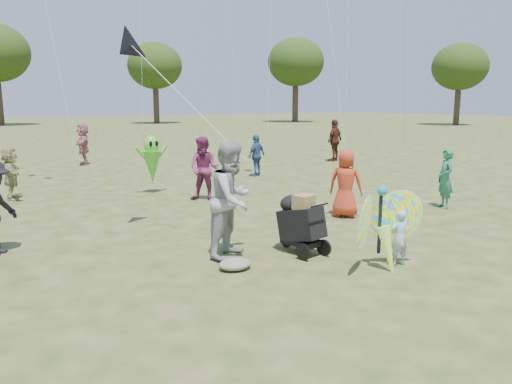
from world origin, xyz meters
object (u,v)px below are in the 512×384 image
at_px(crowd_h, 335,140).
at_px(crowd_j, 83,144).
at_px(child_girl, 399,238).
at_px(crowd_f, 445,178).
at_px(jogging_stroller, 300,220).
at_px(alien_kite, 152,161).
at_px(adult_man, 232,199).
at_px(crowd_d, 11,173).
at_px(crowd_a, 346,183).
at_px(crowd_e, 204,169).
at_px(crowd_c, 257,156).
at_px(butterfly_kite, 383,230).

distance_m(crowd_h, crowd_j, 11.11).
relative_size(crowd_h, crowd_j, 1.07).
bearing_deg(child_girl, crowd_f, -139.88).
height_order(jogging_stroller, alien_kite, alien_kite).
height_order(child_girl, jogging_stroller, jogging_stroller).
height_order(adult_man, crowd_h, adult_man).
bearing_deg(crowd_d, crowd_a, -128.82).
distance_m(crowd_j, jogging_stroller, 15.15).
xyz_separation_m(crowd_e, alien_kite, (-0.79, 1.81, 0.08)).
relative_size(jogging_stroller, alien_kite, 0.63).
bearing_deg(child_girl, crowd_c, -98.16).
distance_m(child_girl, alien_kite, 8.60).
height_order(adult_man, jogging_stroller, adult_man).
xyz_separation_m(crowd_a, crowd_h, (7.32, 8.38, 0.14)).
height_order(crowd_c, crowd_d, crowd_c).
xyz_separation_m(crowd_c, crowd_h, (5.48, 1.80, 0.19)).
relative_size(crowd_c, crowd_e, 0.86).
bearing_deg(butterfly_kite, jogging_stroller, 109.88).
relative_size(crowd_c, crowd_j, 0.86).
bearing_deg(jogging_stroller, crowd_a, 20.49).
height_order(adult_man, alien_kite, adult_man).
distance_m(crowd_d, crowd_f, 11.78).
bearing_deg(crowd_h, adult_man, 21.68).
relative_size(crowd_f, crowd_h, 0.81).
bearing_deg(crowd_c, crowd_d, -20.35).
xyz_separation_m(crowd_c, butterfly_kite, (-3.99, -9.70, -0.08)).
height_order(adult_man, crowd_e, adult_man).
distance_m(adult_man, crowd_c, 9.55).
distance_m(child_girl, crowd_h, 14.65).
bearing_deg(crowd_f, crowd_h, -176.78).
height_order(crowd_d, crowd_f, crowd_f).
bearing_deg(child_girl, crowd_a, -107.05).
bearing_deg(crowd_d, crowd_j, -21.05).
bearing_deg(butterfly_kite, crowd_a, 55.51).
xyz_separation_m(crowd_a, crowd_e, (-1.87, 3.61, 0.08)).
xyz_separation_m(jogging_stroller, butterfly_kite, (0.54, -1.49, 0.06)).
bearing_deg(crowd_f, alien_kite, -108.43).
height_order(butterfly_kite, alien_kite, alien_kite).
relative_size(jogging_stroller, butterfly_kite, 0.63).
bearing_deg(crowd_e, crowd_h, 76.07).
distance_m(crowd_a, crowd_f, 2.93).
xyz_separation_m(child_girl, crowd_c, (3.59, 9.70, 0.28)).
height_order(crowd_a, alien_kite, alien_kite).
height_order(crowd_h, butterfly_kite, crowd_h).
height_order(child_girl, alien_kite, alien_kite).
bearing_deg(crowd_c, crowd_e, 19.33).
xyz_separation_m(crowd_a, butterfly_kite, (-2.15, -3.13, -0.13)).
xyz_separation_m(crowd_e, butterfly_kite, (-0.27, -6.74, -0.21)).
height_order(crowd_c, butterfly_kite, crowd_c).
height_order(crowd_f, jogging_stroller, crowd_f).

